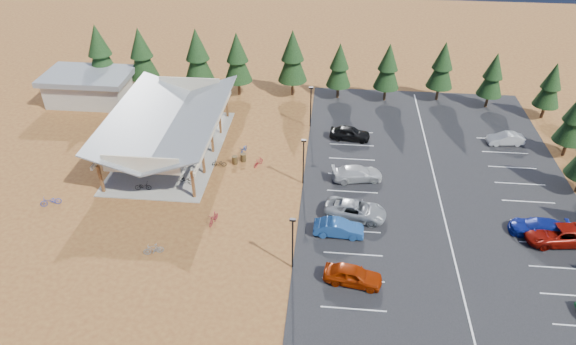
{
  "coord_description": "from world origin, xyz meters",
  "views": [
    {
      "loc": [
        7.6,
        -40.5,
        30.36
      ],
      "look_at": [
        3.56,
        1.09,
        1.85
      ],
      "focal_mm": 32.0,
      "sensor_mm": 36.0,
      "label": 1
    }
  ],
  "objects_px": {
    "lamp_post_1": "(303,159)",
    "car_3": "(357,173)",
    "lamp_post_2": "(311,104)",
    "bike_13": "(153,249)",
    "lamp_post_0": "(293,240)",
    "bike_0": "(143,186)",
    "car_0": "(353,275)",
    "car_7": "(539,227)",
    "bike_pavilion": "(169,120)",
    "car_9": "(506,139)",
    "bike_4": "(186,180)",
    "car_1": "(339,228)",
    "car_2": "(356,210)",
    "car_6": "(559,234)",
    "bike_6": "(190,138)",
    "outbuilding": "(90,87)",
    "trash_bin_1": "(243,157)",
    "car_4": "(350,133)",
    "bike_2": "(146,136)",
    "bike_14": "(244,150)",
    "bike_1": "(144,147)",
    "bike_5": "(179,167)",
    "bike_16": "(219,163)",
    "bike_3": "(174,113)",
    "bike_10": "(51,201)",
    "bike_11": "(214,218)",
    "bike_15": "(258,162)",
    "trash_bin_0": "(235,160)",
    "bike_7": "(196,113)"
  },
  "relations": [
    {
      "from": "car_7",
      "to": "bike_14",
      "type": "bearing_deg",
      "value": -105.78
    },
    {
      "from": "car_4",
      "to": "car_9",
      "type": "height_order",
      "value": "car_4"
    },
    {
      "from": "bike_5",
      "to": "bike_4",
      "type": "bearing_deg",
      "value": -161.78
    },
    {
      "from": "bike_0",
      "to": "bike_16",
      "type": "bearing_deg",
      "value": -59.5
    },
    {
      "from": "car_9",
      "to": "bike_3",
      "type": "bearing_deg",
      "value": -100.1
    },
    {
      "from": "car_0",
      "to": "car_7",
      "type": "bearing_deg",
      "value": -56.37
    },
    {
      "from": "lamp_post_1",
      "to": "bike_11",
      "type": "xyz_separation_m",
      "value": [
        -7.68,
        -7.03,
        -2.44
      ]
    },
    {
      "from": "trash_bin_1",
      "to": "bike_16",
      "type": "height_order",
      "value": "trash_bin_1"
    },
    {
      "from": "bike_5",
      "to": "bike_10",
      "type": "distance_m",
      "value": 12.67
    },
    {
      "from": "lamp_post_2",
      "to": "bike_13",
      "type": "bearing_deg",
      "value": -116.78
    },
    {
      "from": "car_1",
      "to": "outbuilding",
      "type": "bearing_deg",
      "value": 56.15
    },
    {
      "from": "bike_6",
      "to": "bike_16",
      "type": "distance_m",
      "value": 6.34
    },
    {
      "from": "trash_bin_1",
      "to": "car_1",
      "type": "height_order",
      "value": "car_1"
    },
    {
      "from": "bike_6",
      "to": "car_3",
      "type": "height_order",
      "value": "car_3"
    },
    {
      "from": "bike_pavilion",
      "to": "car_9",
      "type": "xyz_separation_m",
      "value": [
        37.37,
        4.93,
        -3.11
      ]
    },
    {
      "from": "bike_pavilion",
      "to": "trash_bin_0",
      "type": "xyz_separation_m",
      "value": [
        7.44,
        -2.02,
        -3.37
      ]
    },
    {
      "from": "lamp_post_0",
      "to": "bike_2",
      "type": "distance_m",
      "value": 26.66
    },
    {
      "from": "outbuilding",
      "to": "bike_5",
      "type": "bearing_deg",
      "value": -43.62
    },
    {
      "from": "bike_1",
      "to": "bike_15",
      "type": "bearing_deg",
      "value": -99.68
    },
    {
      "from": "bike_2",
      "to": "bike_14",
      "type": "relative_size",
      "value": 1.03
    },
    {
      "from": "lamp_post_2",
      "to": "bike_10",
      "type": "distance_m",
      "value": 29.89
    },
    {
      "from": "bike_1",
      "to": "bike_5",
      "type": "relative_size",
      "value": 1.11
    },
    {
      "from": "bike_2",
      "to": "bike_7",
      "type": "height_order",
      "value": "bike_7"
    },
    {
      "from": "car_2",
      "to": "car_6",
      "type": "relative_size",
      "value": 0.98
    },
    {
      "from": "bike_13",
      "to": "bike_16",
      "type": "bearing_deg",
      "value": 148.92
    },
    {
      "from": "trash_bin_0",
      "to": "bike_2",
      "type": "height_order",
      "value": "bike_2"
    },
    {
      "from": "lamp_post_0",
      "to": "bike_0",
      "type": "height_order",
      "value": "lamp_post_0"
    },
    {
      "from": "car_0",
      "to": "car_7",
      "type": "distance_m",
      "value": 18.08
    },
    {
      "from": "car_2",
      "to": "car_3",
      "type": "xyz_separation_m",
      "value": [
        0.23,
        6.1,
        -0.04
      ]
    },
    {
      "from": "bike_15",
      "to": "bike_16",
      "type": "relative_size",
      "value": 1.0
    },
    {
      "from": "bike_7",
      "to": "bike_13",
      "type": "relative_size",
      "value": 1.0
    },
    {
      "from": "lamp_post_1",
      "to": "bike_5",
      "type": "distance_m",
      "value": 13.31
    },
    {
      "from": "bike_pavilion",
      "to": "bike_3",
      "type": "distance_m",
      "value": 8.71
    },
    {
      "from": "bike_4",
      "to": "bike_3",
      "type": "bearing_deg",
      "value": 39.77
    },
    {
      "from": "trash_bin_0",
      "to": "bike_7",
      "type": "distance_m",
      "value": 11.86
    },
    {
      "from": "bike_6",
      "to": "bike_10",
      "type": "relative_size",
      "value": 0.96
    },
    {
      "from": "bike_4",
      "to": "car_1",
      "type": "distance_m",
      "value": 16.78
    },
    {
      "from": "bike_6",
      "to": "bike_10",
      "type": "xyz_separation_m",
      "value": [
        -10.29,
        -12.81,
        -0.08
      ]
    },
    {
      "from": "bike_0",
      "to": "bike_2",
      "type": "distance_m",
      "value": 10.1
    },
    {
      "from": "trash_bin_1",
      "to": "bike_3",
      "type": "relative_size",
      "value": 0.59
    },
    {
      "from": "trash_bin_1",
      "to": "car_4",
      "type": "xyz_separation_m",
      "value": [
        11.48,
        5.78,
        0.37
      ]
    },
    {
      "from": "lamp_post_2",
      "to": "car_2",
      "type": "bearing_deg",
      "value": -72.87
    },
    {
      "from": "bike_3",
      "to": "bike_14",
      "type": "height_order",
      "value": "bike_3"
    },
    {
      "from": "lamp_post_2",
      "to": "bike_6",
      "type": "height_order",
      "value": "lamp_post_2"
    },
    {
      "from": "outbuilding",
      "to": "lamp_post_0",
      "type": "distance_m",
      "value": 40.32
    },
    {
      "from": "bike_14",
      "to": "car_6",
      "type": "relative_size",
      "value": 0.31
    },
    {
      "from": "lamp_post_1",
      "to": "lamp_post_2",
      "type": "height_order",
      "value": "same"
    },
    {
      "from": "car_2",
      "to": "trash_bin_0",
      "type": "bearing_deg",
      "value": 67.3
    },
    {
      "from": "lamp_post_1",
      "to": "car_3",
      "type": "distance_m",
      "value": 5.99
    },
    {
      "from": "lamp_post_1",
      "to": "bike_4",
      "type": "bearing_deg",
      "value": -173.89
    }
  ]
}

